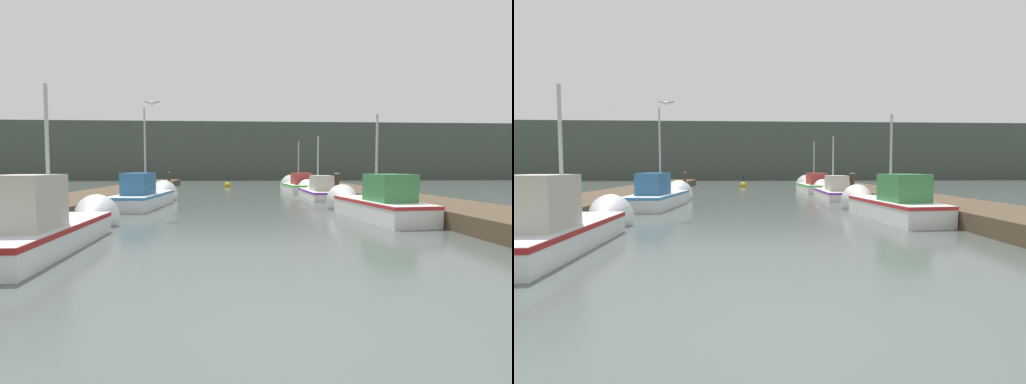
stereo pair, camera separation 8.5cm
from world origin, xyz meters
TOP-DOWN VIEW (x-y plane):
  - ground_plane at (0.00, 0.00)m, footprint 200.00×200.00m
  - dock_left at (-6.84, 16.00)m, footprint 2.83×40.00m
  - dock_right at (6.84, 16.00)m, footprint 2.83×40.00m
  - distant_shore_ridge at (0.00, 57.06)m, footprint 120.00×16.00m
  - fishing_boat_0 at (-4.38, 5.27)m, footprint 1.46×5.86m
  - fishing_boat_1 at (4.37, 9.68)m, footprint 2.00×5.77m
  - fishing_boat_2 at (-4.19, 14.31)m, footprint 1.96×6.31m
  - fishing_boat_3 at (4.41, 18.87)m, footprint 1.62×6.07m
  - fishing_boat_4 at (4.21, 24.01)m, footprint 1.94×5.65m
  - mooring_piling_0 at (5.32, 17.73)m, footprint 0.29×0.29m
  - mooring_piling_1 at (-5.53, 29.57)m, footprint 0.23×0.23m
  - channel_buoy at (-0.74, 30.81)m, footprint 0.57×0.57m
  - seagull_lead at (-3.21, 10.48)m, footprint 0.55×0.29m

SIDE VIEW (x-z plane):
  - ground_plane at x=0.00m, z-range 0.00..0.00m
  - channel_buoy at x=-0.74m, z-range -0.37..0.69m
  - dock_left at x=-6.84m, z-range 0.00..0.50m
  - dock_right at x=6.84m, z-range 0.00..0.50m
  - fishing_boat_3 at x=4.41m, z-range -1.61..2.32m
  - fishing_boat_4 at x=4.21m, z-range -1.62..2.45m
  - fishing_boat_2 at x=-4.19m, z-range -1.91..2.80m
  - fishing_boat_0 at x=-4.38m, z-range -1.48..2.37m
  - fishing_boat_1 at x=4.37m, z-range -1.45..2.40m
  - mooring_piling_1 at x=-5.53m, z-range 0.01..1.30m
  - mooring_piling_0 at x=5.32m, z-range 0.01..1.40m
  - distant_shore_ridge at x=0.00m, z-range 0.00..7.71m
  - seagull_lead at x=-3.21m, z-range 3.88..4.00m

